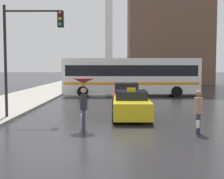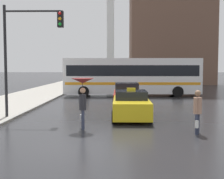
{
  "view_description": "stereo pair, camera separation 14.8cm",
  "coord_description": "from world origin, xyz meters",
  "px_view_note": "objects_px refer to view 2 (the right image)",
  "views": [
    {
      "loc": [
        0.7,
        -10.12,
        2.61
      ],
      "look_at": [
        0.43,
        6.72,
        1.4
      ],
      "focal_mm": 50.0,
      "sensor_mm": 36.0,
      "label": 1
    },
    {
      "loc": [
        0.85,
        -10.11,
        2.61
      ],
      "look_at": [
        0.43,
        6.72,
        1.4
      ],
      "focal_mm": 50.0,
      "sensor_mm": 36.0,
      "label": 2
    }
  ],
  "objects_px": {
    "sedan_red": "(127,95)",
    "pedestrian_with_umbrella": "(83,90)",
    "pedestrian_man": "(198,109)",
    "traffic_light": "(28,41)",
    "city_bus": "(132,75)",
    "taxi": "(131,105)"
  },
  "relations": [
    {
      "from": "taxi",
      "to": "pedestrian_with_umbrella",
      "type": "relative_size",
      "value": 2.01
    },
    {
      "from": "sedan_red",
      "to": "pedestrian_man",
      "type": "distance_m",
      "value": 9.92
    },
    {
      "from": "sedan_red",
      "to": "pedestrian_man",
      "type": "bearing_deg",
      "value": 104.75
    },
    {
      "from": "taxi",
      "to": "traffic_light",
      "type": "relative_size",
      "value": 0.76
    },
    {
      "from": "taxi",
      "to": "sedan_red",
      "type": "bearing_deg",
      "value": -89.13
    },
    {
      "from": "taxi",
      "to": "pedestrian_with_umbrella",
      "type": "height_order",
      "value": "pedestrian_with_umbrella"
    },
    {
      "from": "traffic_light",
      "to": "taxi",
      "type": "bearing_deg",
      "value": 4.45
    },
    {
      "from": "sedan_red",
      "to": "pedestrian_with_umbrella",
      "type": "height_order",
      "value": "pedestrian_with_umbrella"
    },
    {
      "from": "pedestrian_man",
      "to": "pedestrian_with_umbrella",
      "type": "bearing_deg",
      "value": -73.46
    },
    {
      "from": "city_bus",
      "to": "taxi",
      "type": "bearing_deg",
      "value": 177.21
    },
    {
      "from": "sedan_red",
      "to": "city_bus",
      "type": "height_order",
      "value": "city_bus"
    },
    {
      "from": "pedestrian_with_umbrella",
      "to": "sedan_red",
      "type": "bearing_deg",
      "value": -23.86
    },
    {
      "from": "sedan_red",
      "to": "traffic_light",
      "type": "height_order",
      "value": "traffic_light"
    },
    {
      "from": "taxi",
      "to": "pedestrian_man",
      "type": "distance_m",
      "value": 4.53
    },
    {
      "from": "city_bus",
      "to": "pedestrian_with_umbrella",
      "type": "relative_size",
      "value": 5.64
    },
    {
      "from": "taxi",
      "to": "traffic_light",
      "type": "height_order",
      "value": "traffic_light"
    },
    {
      "from": "pedestrian_man",
      "to": "traffic_light",
      "type": "relative_size",
      "value": 0.3
    },
    {
      "from": "traffic_light",
      "to": "pedestrian_with_umbrella",
      "type": "bearing_deg",
      "value": -40.37
    },
    {
      "from": "city_bus",
      "to": "pedestrian_with_umbrella",
      "type": "bearing_deg",
      "value": 169.8
    },
    {
      "from": "pedestrian_man",
      "to": "sedan_red",
      "type": "bearing_deg",
      "value": -138.27
    },
    {
      "from": "pedestrian_with_umbrella",
      "to": "traffic_light",
      "type": "height_order",
      "value": "traffic_light"
    },
    {
      "from": "sedan_red",
      "to": "traffic_light",
      "type": "bearing_deg",
      "value": 50.81
    }
  ]
}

